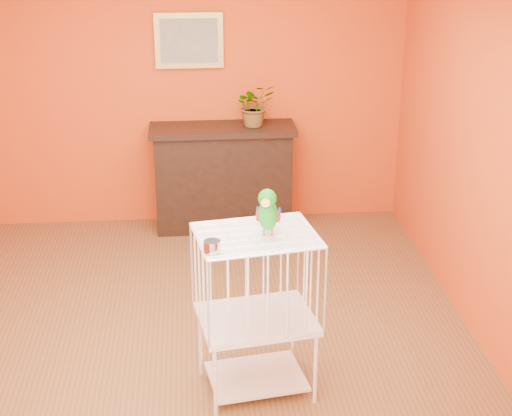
{
  "coord_description": "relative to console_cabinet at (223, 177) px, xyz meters",
  "views": [
    {
      "loc": [
        -0.0,
        -4.93,
        3.01
      ],
      "look_at": [
        0.36,
        -0.7,
        1.29
      ],
      "focal_mm": 55.0,
      "sensor_mm": 36.0,
      "label": 1
    }
  ],
  "objects": [
    {
      "name": "ground",
      "position": [
        -0.28,
        -2.02,
        -0.5
      ],
      "size": [
        4.5,
        4.5,
        0.0
      ],
      "primitive_type": "plane",
      "color": "brown",
      "rests_on": "ground"
    },
    {
      "name": "console_cabinet",
      "position": [
        0.0,
        0.0,
        0.0
      ],
      "size": [
        1.34,
        0.48,
        1.0
      ],
      "color": "black",
      "rests_on": "ground"
    },
    {
      "name": "framed_picture",
      "position": [
        -0.28,
        0.2,
        1.25
      ],
      "size": [
        0.62,
        0.04,
        0.5
      ],
      "color": "gold",
      "rests_on": "room_shell"
    },
    {
      "name": "birdcage",
      "position": [
        0.08,
        -2.67,
        0.07
      ],
      "size": [
        0.79,
        0.65,
        1.09
      ],
      "rotation": [
        0.0,
        0.0,
        0.16
      ],
      "color": "white",
      "rests_on": "ground"
    },
    {
      "name": "room_shell",
      "position": [
        -0.28,
        -2.02,
        1.08
      ],
      "size": [
        4.5,
        4.5,
        4.5
      ],
      "color": "#C93E12",
      "rests_on": "ground"
    },
    {
      "name": "parrot",
      "position": [
        0.15,
        -2.7,
        0.75
      ],
      "size": [
        0.16,
        0.28,
        0.31
      ],
      "rotation": [
        0.0,
        0.0,
        -0.23
      ],
      "color": "#59544C",
      "rests_on": "birdcage"
    },
    {
      "name": "feed_cup",
      "position": [
        -0.19,
        -2.9,
        0.63
      ],
      "size": [
        0.1,
        0.1,
        0.07
      ],
      "primitive_type": "cylinder",
      "color": "silver",
      "rests_on": "birdcage"
    },
    {
      "name": "potted_plant",
      "position": [
        0.3,
        0.02,
        0.65
      ],
      "size": [
        0.46,
        0.48,
        0.3
      ],
      "primitive_type": "imported",
      "rotation": [
        0.0,
        0.0,
        0.33
      ],
      "color": "#26722D",
      "rests_on": "console_cabinet"
    }
  ]
}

